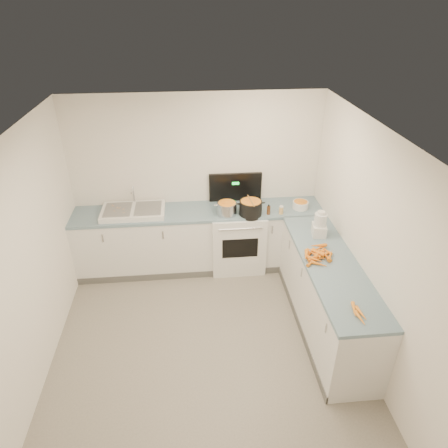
{
  "coord_description": "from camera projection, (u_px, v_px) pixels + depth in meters",
  "views": [
    {
      "loc": [
        -0.12,
        -3.24,
        3.58
      ],
      "look_at": [
        0.3,
        1.1,
        1.05
      ],
      "focal_mm": 32.0,
      "sensor_mm": 36.0,
      "label": 1
    }
  ],
  "objects": [
    {
      "name": "carrot_pile",
      "position": [
        318.0,
        255.0,
        4.59
      ],
      "size": [
        0.41,
        0.43,
        0.09
      ],
      "color": "orange",
      "rests_on": "counter_right"
    },
    {
      "name": "ceiling",
      "position": [
        201.0,
        142.0,
        3.35
      ],
      "size": [
        3.5,
        4.0,
        0.0
      ],
      "primitive_type": null,
      "rotation": [
        3.14,
        0.0,
        0.0
      ],
      "color": "white",
      "rests_on": "ground"
    },
    {
      "name": "wall_left",
      "position": [
        23.0,
        274.0,
        3.83
      ],
      "size": [
        0.0,
        4.0,
        2.5
      ],
      "primitive_type": null,
      "rotation": [
        1.57,
        0.0,
        1.57
      ],
      "color": "white",
      "rests_on": "ground"
    },
    {
      "name": "peeled_carrots",
      "position": [
        358.0,
        313.0,
        3.77
      ],
      "size": [
        0.12,
        0.31,
        0.04
      ],
      "color": "orange",
      "rests_on": "counter_right"
    },
    {
      "name": "wooden_spoon",
      "position": [
        251.0,
        201.0,
        5.39
      ],
      "size": [
        0.05,
        0.35,
        0.01
      ],
      "primitive_type": "cylinder",
      "rotation": [
        1.57,
        0.0,
        0.1
      ],
      "color": "#AD7A47",
      "rests_on": "black_pot"
    },
    {
      "name": "wall_right",
      "position": [
        374.0,
        254.0,
        4.12
      ],
      "size": [
        0.0,
        4.0,
        2.5
      ],
      "primitive_type": null,
      "rotation": [
        1.57,
        0.0,
        -1.57
      ],
      "color": "white",
      "rests_on": "ground"
    },
    {
      "name": "mixing_bowl",
      "position": [
        300.0,
        205.0,
        5.63
      ],
      "size": [
        0.27,
        0.27,
        0.1
      ],
      "primitive_type": "cylinder",
      "rotation": [
        0.0,
        0.0,
        0.27
      ],
      "color": "white",
      "rests_on": "counter_back"
    },
    {
      "name": "sink",
      "position": [
        133.0,
        211.0,
        5.5
      ],
      "size": [
        0.86,
        0.52,
        0.31
      ],
      "color": "white",
      "rests_on": "counter_back"
    },
    {
      "name": "steel_pot",
      "position": [
        227.0,
        209.0,
        5.46
      ],
      "size": [
        0.33,
        0.33,
        0.2
      ],
      "primitive_type": "cylinder",
      "rotation": [
        0.0,
        0.0,
        -0.3
      ],
      "color": "silver",
      "rests_on": "stove"
    },
    {
      "name": "food_processor",
      "position": [
        320.0,
        225.0,
        4.95
      ],
      "size": [
        0.2,
        0.23,
        0.34
      ],
      "color": "white",
      "rests_on": "counter_right"
    },
    {
      "name": "wall_back",
      "position": [
        197.0,
        181.0,
        5.7
      ],
      "size": [
        3.5,
        0.0,
        2.5
      ],
      "primitive_type": null,
      "rotation": [
        1.57,
        0.0,
        0.0
      ],
      "color": "white",
      "rests_on": "ground"
    },
    {
      "name": "spice_jar",
      "position": [
        281.0,
        210.0,
        5.48
      ],
      "size": [
        0.06,
        0.06,
        0.1
      ],
      "primitive_type": "cylinder",
      "color": "#E5B266",
      "rests_on": "counter_back"
    },
    {
      "name": "floor",
      "position": [
        207.0,
        351.0,
        4.6
      ],
      "size": [
        3.5,
        4.0,
        0.0
      ],
      "primitive_type": null,
      "color": "gray",
      "rests_on": "ground"
    },
    {
      "name": "stove",
      "position": [
        237.0,
        237.0,
        5.86
      ],
      "size": [
        0.76,
        0.65,
        1.36
      ],
      "color": "white",
      "rests_on": "ground"
    },
    {
      "name": "counter_right",
      "position": [
        327.0,
        295.0,
        4.75
      ],
      "size": [
        0.62,
        2.2,
        0.94
      ],
      "color": "white",
      "rests_on": "ground"
    },
    {
      "name": "black_pot",
      "position": [
        251.0,
        209.0,
        5.45
      ],
      "size": [
        0.37,
        0.37,
        0.22
      ],
      "primitive_type": "cylinder",
      "rotation": [
        0.0,
        0.0,
        -0.23
      ],
      "color": "black",
      "rests_on": "stove"
    },
    {
      "name": "peelings",
      "position": [
        119.0,
        208.0,
        5.49
      ],
      "size": [
        0.22,
        0.26,
        0.01
      ],
      "color": "tan",
      "rests_on": "sink"
    },
    {
      "name": "extract_bottle",
      "position": [
        269.0,
        210.0,
        5.47
      ],
      "size": [
        0.05,
        0.05,
        0.12
      ],
      "primitive_type": "cylinder",
      "color": "#593319",
      "rests_on": "counter_back"
    },
    {
      "name": "counter_back",
      "position": [
        200.0,
        239.0,
        5.83
      ],
      "size": [
        3.5,
        0.62,
        0.94
      ],
      "color": "white",
      "rests_on": "ground"
    }
  ]
}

